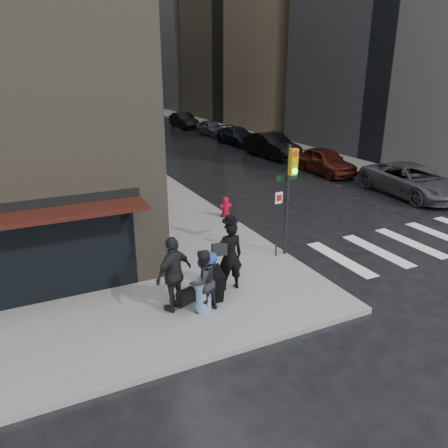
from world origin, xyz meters
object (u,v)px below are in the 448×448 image
Objects in this scene: fire_hydrant at (225,208)px; parked_car_3 at (238,136)px; man_overcoat at (227,260)px; parked_car_1 at (325,161)px; parked_car_0 at (412,180)px; traffic_light at (289,186)px; parked_car_2 at (271,145)px; parked_car_4 at (211,128)px; man_greycoat at (174,274)px; man_jeans at (202,281)px; parked_car_5 at (184,121)px.

parked_car_3 reaches higher than fire_hydrant.
man_overcoat is 0.49× the size of parked_car_1.
man_overcoat is 0.40× the size of parked_car_0.
parked_car_0 is (12.43, 4.95, -0.30)m from man_overcoat.
parked_car_2 is (8.57, 14.78, -1.65)m from traffic_light.
parked_car_4 is (0.29, 16.75, -0.08)m from parked_car_1.
man_greycoat is at bearing -155.35° from parked_car_0.
man_greycoat is 2.35× the size of fire_hydrant.
fire_hydrant is 9.74m from parked_car_0.
man_greycoat is at bearing -139.00° from parked_car_1.
man_jeans reaches higher than parked_car_5.
fire_hydrant is at bearing -151.91° from man_greycoat.
parked_car_5 is at bearing 96.36° from parked_car_0.
man_jeans is 0.46× the size of traffic_light.
parked_car_1 is 22.34m from parked_car_5.
parked_car_2 is (8.64, 10.47, 0.30)m from fire_hydrant.
man_greycoat is 35.61m from parked_car_5.
traffic_light is at bearing -116.77° from parked_car_3.
man_jeans is 20.87m from parked_car_2.
parked_car_0 is (9.71, -0.70, 0.23)m from fire_hydrant.
parked_car_1 is at bearing -95.52° from parked_car_4.
parked_car_3 is (8.95, 16.05, 0.16)m from fire_hydrant.
man_overcoat reaches higher than parked_car_4.
parked_car_2 reaches higher than parked_car_4.
parked_car_0 is 1.19× the size of parked_car_5.
traffic_light is 0.76× the size of parked_car_3.
parked_car_1 is 5.59m from parked_car_2.
parked_car_5 is at bearing 92.26° from parked_car_1.
parked_car_3 is (0.30, 5.58, -0.14)m from parked_car_2.
man_jeans is 4.57m from traffic_light.
man_jeans reaches higher than parked_car_2.
man_greycoat is 7.39m from fire_hydrant.
traffic_light is 0.82× the size of parked_car_1.
man_overcoat reaches higher than man_jeans.
parked_car_1 is (13.20, 10.84, -0.38)m from man_greycoat.
man_overcoat is at bearing -128.49° from parked_car_2.
parked_car_2 is at bearing -146.06° from man_jeans.
man_greycoat reaches higher than parked_car_2.
man_jeans is at bearing -122.77° from parked_car_3.
parked_car_0 is 11.22m from parked_car_2.
parked_car_1 is at bearing -93.62° from parked_car_3.
man_greycoat is 25.71m from parked_car_3.
man_overcoat is 15.67m from parked_car_1.
parked_car_2 is (12.38, 16.80, -0.16)m from man_jeans.
fire_hydrant is 0.19× the size of parked_car_1.
fire_hydrant is 28.56m from parked_car_5.
traffic_light is at bearing -123.39° from parked_car_2.
parked_car_3 is at bearing -139.21° from man_jeans.
traffic_light is 0.78× the size of parked_car_5.
man_greycoat is 0.36× the size of parked_car_0.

